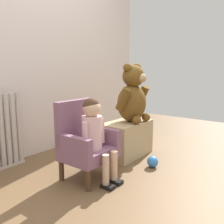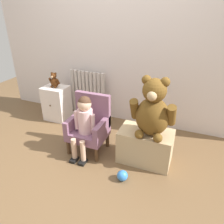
{
  "view_description": "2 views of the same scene",
  "coord_description": "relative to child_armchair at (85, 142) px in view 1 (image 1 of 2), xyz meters",
  "views": [
    {
      "loc": [
        -1.54,
        -1.0,
        0.96
      ],
      "look_at": [
        0.37,
        0.46,
        0.52
      ],
      "focal_mm": 40.0,
      "sensor_mm": 36.0,
      "label": 1
    },
    {
      "loc": [
        1.04,
        -1.5,
        1.6
      ],
      "look_at": [
        0.26,
        0.42,
        0.56
      ],
      "focal_mm": 35.0,
      "sensor_mm": 36.0,
      "label": 2
    }
  ],
  "objects": [
    {
      "name": "large_teddy_bear",
      "position": [
        0.72,
        -0.02,
        0.33
      ],
      "size": [
        0.45,
        0.32,
        0.62
      ],
      "color": "brown",
      "rests_on": "low_bench"
    },
    {
      "name": "back_wall",
      "position": [
        0.04,
        0.86,
        0.88
      ],
      "size": [
        3.8,
        0.05,
        2.4
      ],
      "primitive_type": "cube",
      "color": "silver",
      "rests_on": "ground_plane"
    },
    {
      "name": "child_figure",
      "position": [
        0.0,
        -0.11,
        0.14
      ],
      "size": [
        0.25,
        0.35,
        0.71
      ],
      "color": "beige",
      "rests_on": "ground_plane"
    },
    {
      "name": "ground_plane",
      "position": [
        0.04,
        -0.45,
        -0.32
      ],
      "size": [
        6.0,
        6.0,
        0.0
      ],
      "primitive_type": "plane",
      "color": "brown"
    },
    {
      "name": "low_bench",
      "position": [
        0.67,
        0.02,
        -0.13
      ],
      "size": [
        0.57,
        0.33,
        0.37
      ],
      "primitive_type": "cube",
      "color": "tan",
      "rests_on": "ground_plane"
    },
    {
      "name": "toy_ball",
      "position": [
        0.55,
        -0.37,
        -0.26
      ],
      "size": [
        0.11,
        0.11,
        0.11
      ],
      "primitive_type": "sphere",
      "color": "#357DD5",
      "rests_on": "ground_plane"
    },
    {
      "name": "child_armchair",
      "position": [
        0.0,
        0.0,
        0.0
      ],
      "size": [
        0.42,
        0.37,
        0.67
      ],
      "color": "#80566E",
      "rests_on": "ground_plane"
    }
  ]
}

